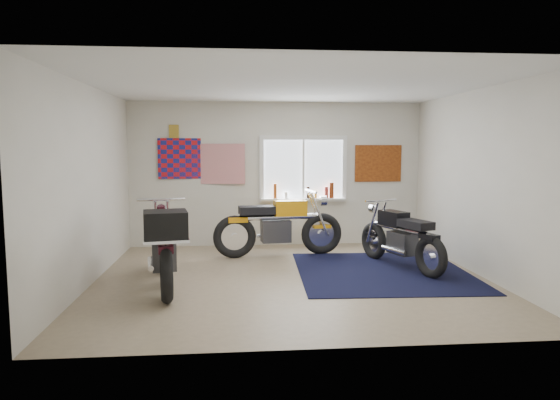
{
  "coord_description": "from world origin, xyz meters",
  "views": [
    {
      "loc": [
        -0.78,
        -6.89,
        1.86
      ],
      "look_at": [
        -0.13,
        0.4,
        1.08
      ],
      "focal_mm": 32.0,
      "sensor_mm": 36.0,
      "label": 1
    }
  ],
  "objects": [
    {
      "name": "navy_rug",
      "position": [
        1.4,
        0.25,
        0.01
      ],
      "size": [
        2.61,
        2.7,
        0.01
      ],
      "primitive_type": "cube",
      "rotation": [
        0.0,
        0.0,
        -0.04
      ],
      "color": "black",
      "rests_on": "ground"
    },
    {
      "name": "maroon_tourer",
      "position": [
        -1.72,
        -0.39,
        0.59
      ],
      "size": [
        0.87,
        2.24,
        1.14
      ],
      "rotation": [
        0.0,
        0.0,
        1.75
      ],
      "color": "black",
      "rests_on": "ground"
    },
    {
      "name": "room_shell",
      "position": [
        0.0,
        0.0,
        1.64
      ],
      "size": [
        5.5,
        5.5,
        5.5
      ],
      "color": "white",
      "rests_on": "ground"
    },
    {
      "name": "flag_display",
      "position": [
        -1.9,
        2.48,
        2.15
      ],
      "size": [
        1.6,
        0.1,
        1.17
      ],
      "color": "red",
      "rests_on": "room_shell"
    },
    {
      "name": "ground",
      "position": [
        0.0,
        0.0,
        0.0
      ],
      "size": [
        5.5,
        5.5,
        0.0
      ],
      "primitive_type": "plane",
      "color": "#9E896B",
      "rests_on": "ground"
    },
    {
      "name": "black_chrome_bike",
      "position": [
        1.75,
        0.5,
        0.45
      ],
      "size": [
        0.87,
        1.91,
        1.02
      ],
      "rotation": [
        0.0,
        0.0,
        1.92
      ],
      "color": "black",
      "rests_on": "navy_rug"
    },
    {
      "name": "yellow_triumph",
      "position": [
        -0.06,
        1.5,
        0.5
      ],
      "size": [
        2.25,
        0.67,
        1.13
      ],
      "rotation": [
        0.0,
        0.0,
        0.12
      ],
      "color": "black",
      "rests_on": "ground"
    },
    {
      "name": "triumph_poster",
      "position": [
        1.95,
        2.48,
        1.55
      ],
      "size": [
        0.9,
        0.03,
        0.7
      ],
      "primitive_type": "cube",
      "color": "#A54C14",
      "rests_on": "room_shell"
    },
    {
      "name": "window_assembly",
      "position": [
        0.5,
        2.47,
        1.37
      ],
      "size": [
        1.66,
        0.17,
        1.26
      ],
      "color": "white",
      "rests_on": "room_shell"
    },
    {
      "name": "oil_bottles",
      "position": [
        0.66,
        2.4,
        1.03
      ],
      "size": [
        1.16,
        0.09,
        0.3
      ],
      "color": "#8D3F14",
      "rests_on": "window_assembly"
    }
  ]
}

